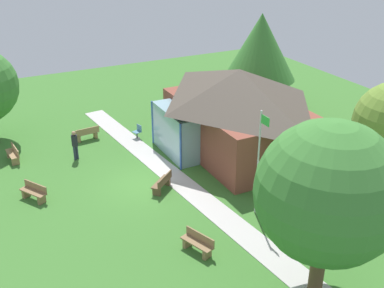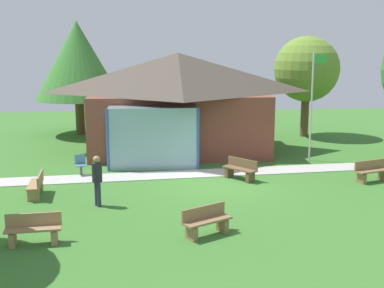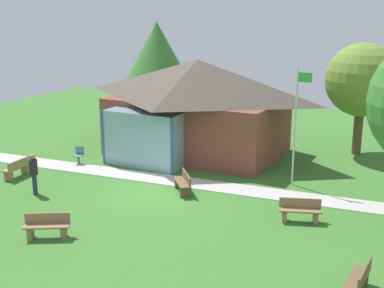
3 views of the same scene
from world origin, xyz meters
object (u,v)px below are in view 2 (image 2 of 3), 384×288
(bench_mid_left, at_px, (37,186))
(visitor_strolling_lawn, at_px, (97,177))
(patio_chair_west, at_px, (81,165))
(bench_front_center, at_px, (206,222))
(flagpole, at_px, (312,101))
(bench_front_left, at_px, (33,230))
(bench_mid_right, at_px, (372,172))
(tree_behind_pavilion_left, at_px, (78,61))
(tree_behind_pavilion_right, at_px, (307,69))
(pavilion, at_px, (177,101))
(bench_rear_near_path, at_px, (240,170))

(bench_mid_left, relative_size, visitor_strolling_lawn, 0.88)
(patio_chair_west, bearing_deg, bench_front_center, 106.57)
(flagpole, xyz_separation_m, bench_front_left, (-10.63, -9.19, -2.42))
(patio_chair_west, bearing_deg, bench_mid_right, 154.95)
(bench_mid_right, distance_m, tree_behind_pavilion_left, 17.96)
(bench_front_left, xyz_separation_m, visitor_strolling_lawn, (1.42, 3.19, 0.62))
(visitor_strolling_lawn, bearing_deg, tree_behind_pavilion_right, 108.30)
(bench_front_center, bearing_deg, tree_behind_pavilion_left, -101.80)
(tree_behind_pavilion_left, bearing_deg, bench_mid_left, -89.31)
(pavilion, bearing_deg, bench_front_left, -111.12)
(bench_mid_right, height_order, bench_rear_near_path, same)
(bench_front_center, bearing_deg, flagpole, -153.99)
(pavilion, relative_size, tree_behind_pavilion_left, 1.43)
(flagpole, height_order, bench_front_left, flagpole)
(tree_behind_pavilion_right, bearing_deg, visitor_strolling_lawn, -131.36)
(visitor_strolling_lawn, height_order, tree_behind_pavilion_left, tree_behind_pavilion_left)
(pavilion, height_order, flagpole, flagpole)
(pavilion, relative_size, flagpole, 1.89)
(bench_front_left, distance_m, bench_mid_left, 4.56)
(bench_mid_left, height_order, patio_chair_west, patio_chair_west)
(patio_chair_west, bearing_deg, tree_behind_pavilion_left, -98.14)
(flagpole, relative_size, tree_behind_pavilion_right, 0.87)
(bench_front_left, distance_m, bench_rear_near_path, 9.18)
(bench_rear_near_path, height_order, tree_behind_pavilion_left, tree_behind_pavilion_left)
(bench_mid_right, bearing_deg, flagpole, -90.11)
(pavilion, distance_m, bench_front_left, 12.79)
(bench_rear_near_path, height_order, visitor_strolling_lawn, visitor_strolling_lawn)
(bench_mid_right, bearing_deg, bench_front_center, 16.13)
(bench_mid_right, xyz_separation_m, bench_rear_near_path, (-5.16, 0.70, 0.00))
(flagpole, distance_m, patio_chair_west, 10.77)
(pavilion, relative_size, bench_front_center, 6.33)
(bench_mid_left, height_order, visitor_strolling_lawn, visitor_strolling_lawn)
(bench_mid_right, height_order, bench_front_left, same)
(pavilion, height_order, patio_chair_west, pavilion)
(patio_chair_west, bearing_deg, pavilion, -149.89)
(bench_mid_right, relative_size, bench_front_left, 1.02)
(bench_mid_left, bearing_deg, visitor_strolling_lawn, -124.60)
(pavilion, xyz_separation_m, bench_front_center, (0.25, -11.49, -2.18))
(bench_front_center, height_order, patio_chair_west, patio_chair_west)
(bench_front_center, xyz_separation_m, visitor_strolling_lawn, (-3.37, 2.92, 0.62))
(bench_mid_left, bearing_deg, pavilion, -42.11)
(bench_rear_near_path, distance_m, visitor_strolling_lawn, 6.19)
(patio_chair_west, bearing_deg, bench_rear_near_path, 153.79)
(flagpole, relative_size, bench_front_left, 3.30)
(pavilion, height_order, bench_mid_left, pavilion)
(bench_mid_left, height_order, tree_behind_pavilion_right, tree_behind_pavilion_right)
(tree_behind_pavilion_right, bearing_deg, patio_chair_west, -145.81)
(tree_behind_pavilion_left, bearing_deg, bench_front_center, -71.00)
(pavilion, relative_size, bench_front_left, 6.23)
(bench_mid_right, distance_m, tree_behind_pavilion_right, 10.62)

